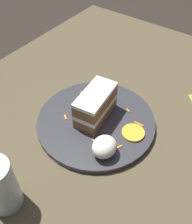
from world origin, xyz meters
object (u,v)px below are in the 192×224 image
Objects in this scene: cake_slice at (96,105)px; drinking_glass at (1,188)px; orange_garnish at (133,133)px; plate at (96,122)px; cream_dollop at (104,147)px.

drinking_glass is at bearing -100.08° from cake_slice.
drinking_glass is (-0.30, 0.13, 0.04)m from orange_garnish.
orange_garnish is at bearing -81.38° from plate.
drinking_glass reaches higher than cake_slice.
plate is 0.29m from drinking_glass.
cake_slice is 1.06× the size of drinking_glass.
orange_garnish is 0.45× the size of drinking_glass.
cake_slice is 0.12m from orange_garnish.
cream_dollop is (-0.07, -0.08, 0.03)m from plate.
cake_slice is at bearing -2.94° from drinking_glass.
plate is at bearing 45.89° from cream_dollop.
plate is 0.05m from cake_slice.
plate is 0.11m from cream_dollop.
plate is at bearing -4.74° from drinking_glass.
cream_dollop is (-0.08, -0.09, -0.02)m from cake_slice.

